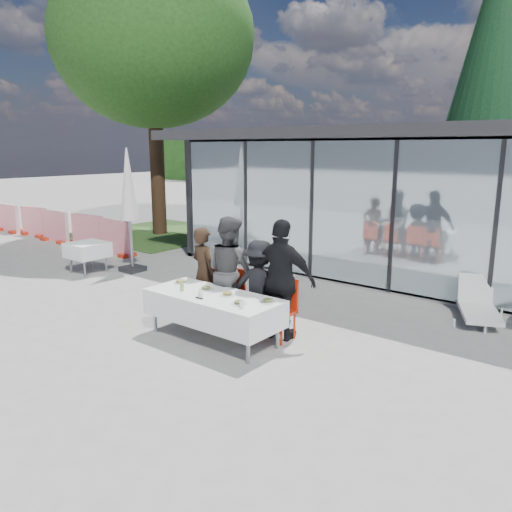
{
  "coord_description": "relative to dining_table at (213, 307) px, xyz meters",
  "views": [
    {
      "loc": [
        5.12,
        -5.59,
        3.01
      ],
      "look_at": [
        -0.29,
        1.2,
        1.11
      ],
      "focal_mm": 35.0,
      "sensor_mm": 36.0,
      "label": 1
    }
  ],
  "objects": [
    {
      "name": "pavilion",
      "position": [
        2.1,
        8.3,
        1.61
      ],
      "size": [
        14.8,
        8.8,
        3.44
      ],
      "color": "gray",
      "rests_on": "ground"
    },
    {
      "name": "drinking_glasses",
      "position": [
        0.39,
        -0.24,
        0.26
      ],
      "size": [
        0.89,
        0.08,
        0.1
      ],
      "color": "silver",
      "rests_on": "dining_table"
    },
    {
      "name": "folded_eyeglasses",
      "position": [
        -0.02,
        -0.29,
        0.22
      ],
      "size": [
        0.14,
        0.03,
        0.01
      ],
      "primitive_type": "cube",
      "color": "black",
      "rests_on": "dining_table"
    },
    {
      "name": "conifer_tree",
      "position": [
        0.59,
        13.13,
        5.45
      ],
      "size": [
        4.0,
        4.0,
        10.5
      ],
      "color": "#382316",
      "rests_on": "ground"
    },
    {
      "name": "diner_chair_d",
      "position": [
        0.8,
        0.75,
        -0.0
      ],
      "size": [
        0.44,
        0.44,
        0.97
      ],
      "color": "red",
      "rests_on": "ground"
    },
    {
      "name": "plate_a",
      "position": [
        -0.89,
        0.14,
        0.24
      ],
      "size": [
        0.24,
        0.24,
        0.07
      ],
      "color": "silver",
      "rests_on": "dining_table"
    },
    {
      "name": "market_umbrella",
      "position": [
        -4.67,
        2.04,
        1.41
      ],
      "size": [
        0.5,
        0.5,
        3.0
      ],
      "color": "black",
      "rests_on": "ground"
    },
    {
      "name": "dining_table",
      "position": [
        0.0,
        0.0,
        0.0
      ],
      "size": [
        2.26,
        0.96,
        0.75
      ],
      "color": "white",
      "rests_on": "ground"
    },
    {
      "name": "plate_b",
      "position": [
        -0.26,
        0.12,
        0.24
      ],
      "size": [
        0.24,
        0.24,
        0.07
      ],
      "color": "silver",
      "rests_on": "dining_table"
    },
    {
      "name": "diner_a",
      "position": [
        -0.91,
        0.73,
        0.28
      ],
      "size": [
        0.7,
        0.7,
        1.64
      ],
      "primitive_type": "imported",
      "rotation": [
        0.0,
        0.0,
        2.94
      ],
      "color": "#322216",
      "rests_on": "ground"
    },
    {
      "name": "construction_barriers",
      "position": [
        -9.85,
        3.05,
        -0.1
      ],
      "size": [
        7.8,
        0.6,
        1.0
      ],
      "color": "red",
      "rests_on": "ground"
    },
    {
      "name": "diner_chair_a",
      "position": [
        -0.91,
        0.75,
        -0.0
      ],
      "size": [
        0.44,
        0.44,
        0.97
      ],
      "color": "red",
      "rests_on": "ground"
    },
    {
      "name": "diner_d",
      "position": [
        0.8,
        0.73,
        0.43
      ],
      "size": [
        1.31,
        1.31,
        1.93
      ],
      "primitive_type": "imported",
      "rotation": [
        0.0,
        0.0,
        3.32
      ],
      "color": "black",
      "rests_on": "ground"
    },
    {
      "name": "plate_c",
      "position": [
        0.22,
        0.1,
        0.24
      ],
      "size": [
        0.24,
        0.24,
        0.07
      ],
      "color": "silver",
      "rests_on": "dining_table"
    },
    {
      "name": "diner_chair_c",
      "position": [
        0.36,
        0.75,
        -0.0
      ],
      "size": [
        0.44,
        0.44,
        0.97
      ],
      "color": "red",
      "rests_on": "ground"
    },
    {
      "name": "spare_table_left",
      "position": [
        -5.45,
        1.31,
        0.02
      ],
      "size": [
        0.86,
        0.86,
        0.74
      ],
      "color": "white",
      "rests_on": "ground"
    },
    {
      "name": "juice_bottle",
      "position": [
        -0.52,
        -0.16,
        0.28
      ],
      "size": [
        0.06,
        0.06,
        0.14
      ],
      "primitive_type": "cylinder",
      "color": "#83AE48",
      "rests_on": "dining_table"
    },
    {
      "name": "plate_extra",
      "position": [
        0.65,
        -0.13,
        0.24
      ],
      "size": [
        0.24,
        0.24,
        0.07
      ],
      "color": "silver",
      "rests_on": "dining_table"
    },
    {
      "name": "diner_c",
      "position": [
        0.36,
        0.73,
        0.24
      ],
      "size": [
        1.26,
        1.26,
        1.55
      ],
      "primitive_type": "imported",
      "rotation": [
        0.0,
        0.0,
        3.45
      ],
      "color": "black",
      "rests_on": "ground"
    },
    {
      "name": "diner_b",
      "position": [
        -0.28,
        0.73,
        0.41
      ],
      "size": [
        1.08,
        1.08,
        1.89
      ],
      "primitive_type": "imported",
      "rotation": [
        0.0,
        0.0,
        2.94
      ],
      "color": "#4A4A4A",
      "rests_on": "ground"
    },
    {
      "name": "diner_chair_b",
      "position": [
        -0.28,
        0.75,
        -0.0
      ],
      "size": [
        0.44,
        0.44,
        0.97
      ],
      "color": "red",
      "rests_on": "ground"
    },
    {
      "name": "ground",
      "position": [
        0.09,
        0.13,
        -0.54
      ],
      "size": [
        90.0,
        90.0,
        0.0
      ],
      "primitive_type": "plane",
      "color": "gray",
      "rests_on": "ground"
    },
    {
      "name": "lounger",
      "position": [
        3.01,
        3.68,
        -0.28
      ],
      "size": [
        1.09,
        1.46,
        0.72
      ],
      "color": "silver",
      "rests_on": "ground"
    },
    {
      "name": "deciduous_tree",
      "position": [
        -8.41,
        6.13,
        5.94
      ],
      "size": [
        7.04,
        6.4,
        9.38
      ],
      "color": "#382316",
      "rests_on": "ground"
    },
    {
      "name": "treeline",
      "position": [
        -1.91,
        28.13,
        1.66
      ],
      "size": [
        62.5,
        2.0,
        4.4
      ],
      "color": "#183C13",
      "rests_on": "ground"
    },
    {
      "name": "grass_patch",
      "position": [
        -8.41,
        6.13,
        -0.53
      ],
      "size": [
        5.0,
        5.0,
        0.02
      ],
      "primitive_type": "cube",
      "color": "#385926",
      "rests_on": "ground"
    },
    {
      "name": "plate_d",
      "position": [
        0.93,
        0.21,
        0.24
      ],
      "size": [
        0.24,
        0.24,
        0.07
      ],
      "color": "silver",
      "rests_on": "dining_table"
    }
  ]
}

